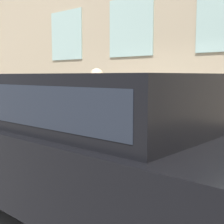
{
  "coord_description": "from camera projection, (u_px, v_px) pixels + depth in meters",
  "views": [
    {
      "loc": [
        -3.8,
        -3.65,
        1.67
      ],
      "look_at": [
        0.72,
        0.39,
        0.96
      ],
      "focal_mm": 50.0,
      "sensor_mm": 36.0,
      "label": 1
    }
  ],
  "objects": [
    {
      "name": "ground_plane",
      "position": [
        101.0,
        172.0,
        5.42
      ],
      "size": [
        80.0,
        80.0,
        0.0
      ],
      "primitive_type": "plane",
      "color": "#514F4C"
    },
    {
      "name": "sidewalk",
      "position": [
        141.0,
        156.0,
        6.28
      ],
      "size": [
        2.33,
        60.0,
        0.14
      ],
      "color": "gray",
      "rests_on": "ground_plane"
    },
    {
      "name": "fire_hydrant",
      "position": [
        129.0,
        135.0,
        5.84
      ],
      "size": [
        0.28,
        0.41,
        0.83
      ],
      "color": "#2D7260",
      "rests_on": "sidewalk"
    },
    {
      "name": "person",
      "position": [
        97.0,
        101.0,
        6.4
      ],
      "size": [
        0.41,
        0.27,
        1.68
      ],
      "rotation": [
        0.0,
        0.0,
        0.46
      ],
      "color": "navy",
      "rests_on": "sidewalk"
    },
    {
      "name": "parked_truck_black_near",
      "position": [
        88.0,
        135.0,
        3.69
      ],
      "size": [
        2.08,
        4.61,
        1.69
      ],
      "color": "black",
      "rests_on": "ground_plane"
    }
  ]
}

